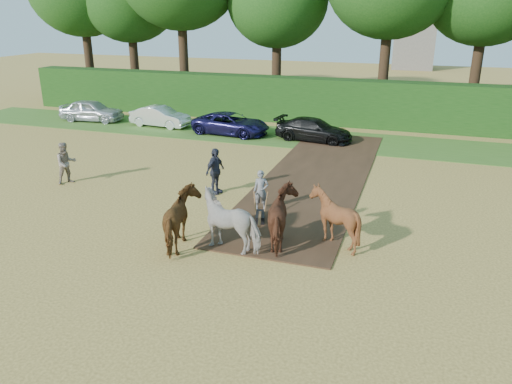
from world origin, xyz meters
The scene contains 8 objects.
ground centered at (0.00, 0.00, 0.00)m, with size 120.00×120.00×0.00m, color gold.
earth_strip centered at (1.50, 7.00, 0.03)m, with size 4.50×17.00×0.05m, color #472D1C.
grass_verge centered at (0.00, 14.00, 0.01)m, with size 50.00×5.00×0.03m, color #38601E.
hedgerow centered at (0.00, 18.50, 1.50)m, with size 46.00×1.60×3.00m, color #14380F.
spectator_near centered at (-8.84, 2.65, 0.93)m, with size 0.91×0.71×1.86m, color tan.
spectator_far centered at (-2.09, 3.56, 0.98)m, with size 1.15×0.48×1.95m, color #282935.
plough_team centered at (1.18, -0.53, 0.95)m, with size 6.40×5.33×1.92m.
parked_cars centered at (-0.59, 13.88, 0.70)m, with size 36.31×3.25×1.48m.
Camera 1 is at (5.82, -14.68, 7.34)m, focal length 35.00 mm.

